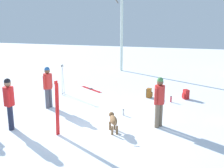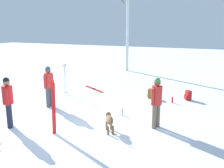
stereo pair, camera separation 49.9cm
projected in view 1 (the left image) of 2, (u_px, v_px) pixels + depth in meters
ground_plane at (80, 130)px, 8.46m from camera, size 60.00×60.00×0.00m
person_0 at (9, 101)px, 8.35m from camera, size 0.34×0.44×1.72m
person_2 at (159, 99)px, 8.53m from camera, size 0.34×0.48×1.72m
person_3 at (48, 85)px, 10.50m from camera, size 0.34×0.52×1.72m
dog at (113, 120)px, 8.27m from camera, size 0.50×0.80×0.57m
ski_pair_planted_0 at (57, 108)px, 7.93m from camera, size 0.08×0.16×1.74m
ski_pair_lying_0 at (91, 89)px, 13.64m from camera, size 1.53×1.09×0.05m
ski_poles_0 at (63, 79)px, 12.48m from camera, size 0.07×0.23×1.48m
backpack_0 at (186, 94)px, 11.90m from camera, size 0.34×0.34×0.44m
backpack_1 at (149, 93)px, 12.13m from camera, size 0.29×0.26×0.44m
water_bottle_0 at (123, 112)px, 9.80m from camera, size 0.07×0.07×0.24m
water_bottle_1 at (171, 99)px, 11.44m from camera, size 0.07×0.07×0.28m
birch_tree_0 at (121, 18)px, 18.19m from camera, size 1.15×1.02×7.30m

